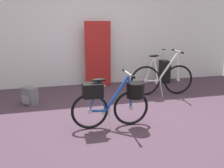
# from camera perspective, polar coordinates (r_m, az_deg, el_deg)

# --- Properties ---
(ground_plane) EXTENTS (7.45, 7.45, 0.00)m
(ground_plane) POSITION_cam_1_polar(r_m,az_deg,el_deg) (3.77, 2.16, -9.09)
(ground_plane) COLOR #473342
(back_wall) EXTENTS (7.45, 0.10, 3.07)m
(back_wall) POSITION_cam_1_polar(r_m,az_deg,el_deg) (5.89, -4.89, 14.76)
(back_wall) COLOR silver
(back_wall) RESTS_ON ground_plane
(floor_banner_stand) EXTENTS (0.60, 0.36, 1.50)m
(floor_banner_stand) POSITION_cam_1_polar(r_m,az_deg,el_deg) (5.68, -3.29, 6.01)
(floor_banner_stand) COLOR #B7B7BC
(floor_banner_stand) RESTS_ON ground_plane
(folding_bike_foreground) EXTENTS (1.15, 0.53, 0.81)m
(folding_bike_foreground) POSITION_cam_1_polar(r_m,az_deg,el_deg) (3.51, 0.46, -3.44)
(folding_bike_foreground) COLOR black
(folding_bike_foreground) RESTS_ON ground_plane
(display_bike_left) EXTENTS (1.33, 0.53, 0.93)m
(display_bike_left) POSITION_cam_1_polar(r_m,az_deg,el_deg) (5.17, 11.60, 1.33)
(display_bike_left) COLOR black
(display_bike_left) RESTS_ON ground_plane
(rolling_suitcase) EXTENTS (0.21, 0.37, 0.83)m
(rolling_suitcase) POSITION_cam_1_polar(r_m,az_deg,el_deg) (6.29, 12.17, 3.02)
(rolling_suitcase) COLOR black
(rolling_suitcase) RESTS_ON ground_plane
(backpack_on_floor) EXTENTS (0.32, 0.33, 0.32)m
(backpack_on_floor) POSITION_cam_1_polar(r_m,az_deg,el_deg) (4.77, -18.66, -2.70)
(backpack_on_floor) COLOR slate
(backpack_on_floor) RESTS_ON ground_plane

